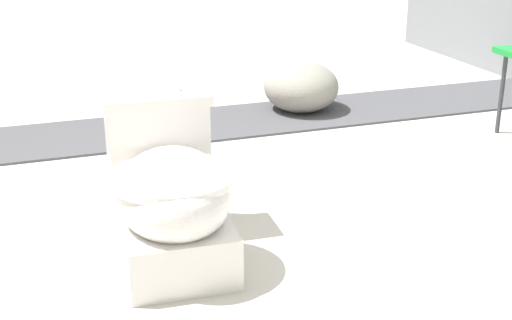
% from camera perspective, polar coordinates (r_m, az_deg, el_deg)
% --- Properties ---
extents(ground_plane, '(14.00, 14.00, 0.00)m').
position_cam_1_polar(ground_plane, '(2.43, -2.74, -7.28)').
color(ground_plane, beige).
extents(gravel_strip, '(0.56, 8.00, 0.01)m').
position_cam_1_polar(gravel_strip, '(3.78, -1.47, 3.16)').
color(gravel_strip, '#4C4C51').
rests_on(gravel_strip, ground).
extents(toilet, '(0.65, 0.41, 0.52)m').
position_cam_1_polar(toilet, '(2.33, -6.96, -2.71)').
color(toilet, white).
rests_on(toilet, ground).
extents(boulder_near, '(0.52, 0.50, 0.28)m').
position_cam_1_polar(boulder_near, '(3.95, 3.63, 5.87)').
color(boulder_near, gray).
rests_on(boulder_near, ground).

